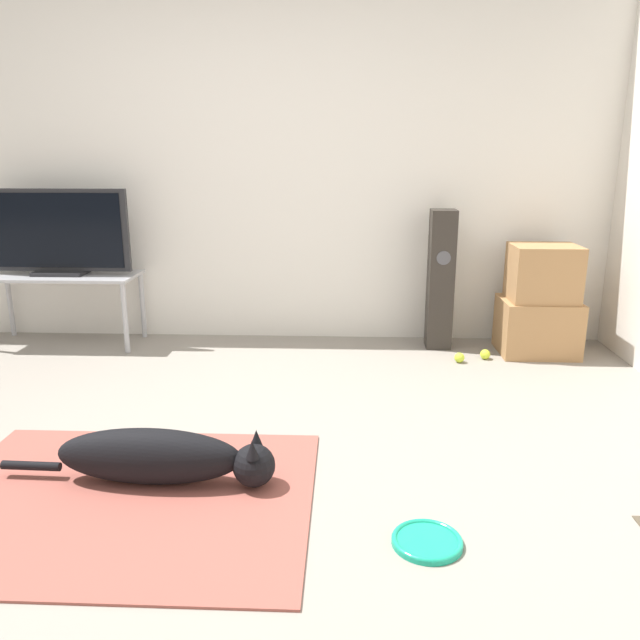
# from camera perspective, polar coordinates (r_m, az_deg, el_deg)

# --- Properties ---
(ground_plane) EXTENTS (12.00, 12.00, 0.00)m
(ground_plane) POSITION_cam_1_polar(r_m,az_deg,el_deg) (2.83, -13.09, -13.43)
(ground_plane) COLOR gray
(wall_back) EXTENTS (8.00, 0.06, 2.55)m
(wall_back) POSITION_cam_1_polar(r_m,az_deg,el_deg) (4.55, -6.94, 14.30)
(wall_back) COLOR silver
(wall_back) RESTS_ON ground_plane
(area_rug) EXTENTS (1.50, 1.19, 0.01)m
(area_rug) POSITION_cam_1_polar(r_m,az_deg,el_deg) (2.69, -17.57, -15.33)
(area_rug) COLOR #934C42
(area_rug) RESTS_ON ground_plane
(dog) EXTENTS (1.16, 0.22, 0.23)m
(dog) POSITION_cam_1_polar(r_m,az_deg,el_deg) (2.70, -14.20, -12.06)
(dog) COLOR black
(dog) RESTS_ON area_rug
(frisbee) EXTENTS (0.25, 0.25, 0.03)m
(frisbee) POSITION_cam_1_polar(r_m,az_deg,el_deg) (2.36, 9.77, -19.29)
(frisbee) COLOR #199E7A
(frisbee) RESTS_ON ground_plane
(cardboard_box_lower) EXTENTS (0.50, 0.41, 0.37)m
(cardboard_box_lower) POSITION_cam_1_polar(r_m,az_deg,el_deg) (4.48, 19.26, -0.57)
(cardboard_box_lower) COLOR #A87A4C
(cardboard_box_lower) RESTS_ON ground_plane
(cardboard_box_upper) EXTENTS (0.43, 0.35, 0.37)m
(cardboard_box_upper) POSITION_cam_1_polar(r_m,az_deg,el_deg) (4.39, 19.75, 4.06)
(cardboard_box_upper) COLOR #A87A4C
(cardboard_box_upper) RESTS_ON cardboard_box_lower
(floor_speaker) EXTENTS (0.17, 0.17, 0.96)m
(floor_speaker) POSITION_cam_1_polar(r_m,az_deg,el_deg) (4.38, 10.96, 3.61)
(floor_speaker) COLOR #2D2823
(floor_speaker) RESTS_ON ground_plane
(tv_stand) EXTENTS (1.05, 0.43, 0.50)m
(tv_stand) POSITION_cam_1_polar(r_m,az_deg,el_deg) (4.74, -22.52, 3.11)
(tv_stand) COLOR #A8A8AD
(tv_stand) RESTS_ON ground_plane
(tv) EXTENTS (1.00, 0.20, 0.59)m
(tv) POSITION_cam_1_polar(r_m,az_deg,el_deg) (4.69, -22.94, 7.33)
(tv) COLOR #232326
(tv) RESTS_ON tv_stand
(tennis_ball_by_boxes) EXTENTS (0.07, 0.07, 0.07)m
(tennis_ball_by_boxes) POSITION_cam_1_polar(r_m,az_deg,el_deg) (4.29, 14.86, -3.05)
(tennis_ball_by_boxes) COLOR #C6E033
(tennis_ball_by_boxes) RESTS_ON ground_plane
(tennis_ball_near_speaker) EXTENTS (0.07, 0.07, 0.07)m
(tennis_ball_near_speaker) POSITION_cam_1_polar(r_m,az_deg,el_deg) (4.18, 12.63, -3.37)
(tennis_ball_near_speaker) COLOR #C6E033
(tennis_ball_near_speaker) RESTS_ON ground_plane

